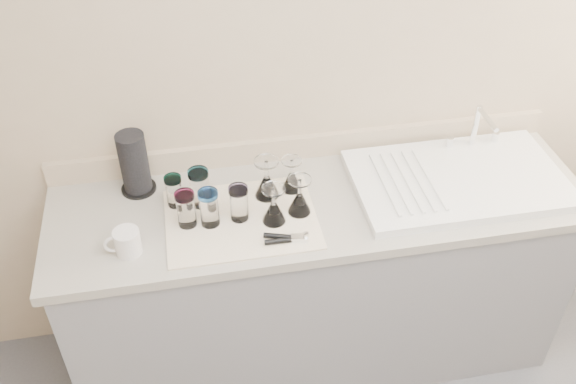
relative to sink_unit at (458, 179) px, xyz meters
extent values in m
cube|color=tan|center=(-0.55, 0.30, 0.33)|extent=(3.50, 0.04, 2.50)
cube|color=slate|center=(-0.55, 0.00, -0.49)|extent=(2.00, 0.60, 0.86)
cube|color=gray|center=(-0.55, 0.00, -0.04)|extent=(2.06, 0.62, 0.04)
cube|color=white|center=(0.00, 0.00, 0.00)|extent=(0.82, 0.50, 0.03)
cylinder|color=silver|center=(0.14, 0.20, 0.11)|extent=(0.02, 0.02, 0.18)
cylinder|color=silver|center=(0.14, 0.12, 0.19)|extent=(0.02, 0.16, 0.02)
cylinder|color=silver|center=(0.04, 0.20, 0.04)|extent=(0.03, 0.03, 0.04)
cylinder|color=silver|center=(0.24, 0.20, 0.04)|extent=(0.03, 0.03, 0.04)
cube|color=white|center=(-0.86, -0.06, -0.02)|extent=(0.55, 0.42, 0.01)
cylinder|color=white|center=(-1.09, 0.06, 0.04)|extent=(0.06, 0.06, 0.11)
cylinder|color=#0E896C|center=(-1.09, 0.06, 0.11)|extent=(0.06, 0.06, 0.02)
cylinder|color=white|center=(-1.00, 0.05, 0.06)|extent=(0.07, 0.07, 0.13)
cylinder|color=#2A9BBB|center=(-1.00, 0.05, 0.13)|extent=(0.08, 0.08, 0.02)
cylinder|color=white|center=(-1.06, -0.05, 0.05)|extent=(0.07, 0.07, 0.12)
cylinder|color=#D82682|center=(-1.06, -0.05, 0.12)|extent=(0.07, 0.07, 0.02)
cylinder|color=white|center=(-0.98, -0.06, 0.05)|extent=(0.07, 0.07, 0.13)
cylinder|color=blue|center=(-0.98, -0.06, 0.12)|extent=(0.07, 0.07, 0.02)
cylinder|color=white|center=(-0.87, -0.06, 0.05)|extent=(0.07, 0.07, 0.12)
cylinder|color=#9A89D5|center=(-0.87, -0.06, 0.12)|extent=(0.07, 0.07, 0.02)
cone|color=white|center=(-0.75, 0.05, 0.03)|extent=(0.09, 0.09, 0.09)
cylinder|color=white|center=(-0.75, 0.05, 0.11)|extent=(0.01, 0.01, 0.07)
cylinder|color=white|center=(-0.75, 0.05, 0.15)|extent=(0.09, 0.09, 0.01)
cone|color=white|center=(-0.65, 0.07, 0.03)|extent=(0.08, 0.08, 0.07)
cylinder|color=white|center=(-0.65, 0.07, 0.09)|extent=(0.01, 0.01, 0.06)
cylinder|color=white|center=(-0.65, 0.07, 0.12)|extent=(0.08, 0.08, 0.01)
cone|color=white|center=(-0.75, -0.09, 0.03)|extent=(0.09, 0.09, 0.08)
cylinder|color=white|center=(-0.75, -0.09, 0.10)|extent=(0.01, 0.01, 0.06)
cylinder|color=white|center=(-0.75, -0.09, 0.14)|extent=(0.09, 0.09, 0.01)
cone|color=white|center=(-0.65, -0.06, 0.03)|extent=(0.09, 0.09, 0.08)
cylinder|color=white|center=(-0.65, -0.06, 0.10)|extent=(0.01, 0.01, 0.06)
cylinder|color=white|center=(-0.65, -0.06, 0.14)|extent=(0.09, 0.09, 0.01)
cube|color=silver|center=(-0.68, -0.21, 0.00)|extent=(0.06, 0.04, 0.02)
cylinder|color=black|center=(-0.74, -0.21, 0.00)|extent=(0.12, 0.02, 0.02)
cylinder|color=black|center=(-0.74, -0.19, 0.00)|extent=(0.12, 0.05, 0.02)
cylinder|color=silver|center=(-1.27, -0.15, 0.03)|extent=(0.10, 0.10, 0.09)
torus|color=silver|center=(-1.31, -0.16, 0.03)|extent=(0.07, 0.02, 0.07)
cylinder|color=black|center=(-1.23, 0.19, -0.01)|extent=(0.13, 0.13, 0.01)
cylinder|color=black|center=(-1.23, 0.19, 0.11)|extent=(0.11, 0.11, 0.24)
camera|label=1|loc=(-1.02, -1.81, 1.56)|focal=40.00mm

